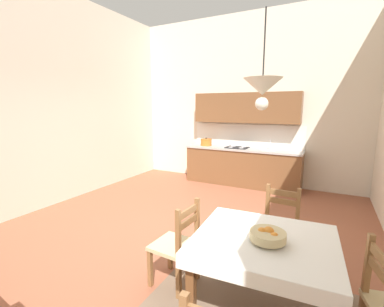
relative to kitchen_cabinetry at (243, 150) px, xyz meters
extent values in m
cube|color=#99563D|center=(-0.08, -3.01, -0.91)|extent=(6.11, 7.17, 0.10)
cube|color=silver|center=(-0.08, 0.33, 1.17)|extent=(6.11, 0.12, 4.05)
cube|color=silver|center=(-2.90, -3.01, 1.17)|extent=(0.12, 7.17, 4.05)
cube|color=brown|center=(0.01, -0.04, -0.43)|extent=(2.71, 0.60, 0.86)
cube|color=#ADA8A3|center=(0.01, -0.05, 0.02)|extent=(2.74, 0.63, 0.04)
cube|color=white|center=(0.01, 0.26, 0.32)|extent=(2.71, 0.01, 0.55)
cube|color=brown|center=(0.01, 0.09, 0.99)|extent=(2.49, 0.34, 0.70)
cube|color=black|center=(0.01, -0.31, -0.81)|extent=(2.67, 0.02, 0.09)
cylinder|color=silver|center=(0.62, -0.04, 0.04)|extent=(0.34, 0.34, 0.02)
cylinder|color=silver|center=(0.62, 0.10, 0.15)|extent=(0.02, 0.02, 0.22)
cube|color=black|center=(-0.13, -0.04, 0.05)|extent=(0.52, 0.42, 0.01)
cylinder|color=silver|center=(-0.26, -0.14, 0.06)|extent=(0.11, 0.11, 0.01)
cylinder|color=silver|center=(0.00, -0.14, 0.06)|extent=(0.11, 0.11, 0.01)
cylinder|color=silver|center=(-0.26, 0.06, 0.06)|extent=(0.11, 0.11, 0.01)
cylinder|color=silver|center=(0.00, 0.06, 0.06)|extent=(0.11, 0.11, 0.01)
cylinder|color=orange|center=(-0.94, -0.06, 0.12)|extent=(0.28, 0.28, 0.15)
cylinder|color=orange|center=(-0.94, -0.06, 0.20)|extent=(0.29, 0.29, 0.02)
sphere|color=black|center=(-0.94, -0.06, 0.23)|extent=(0.04, 0.04, 0.04)
cube|color=brown|center=(1.38, -3.95, -0.12)|extent=(1.19, 1.06, 0.02)
cube|color=brown|center=(0.91, -4.41, -0.49)|extent=(0.07, 0.07, 0.73)
cube|color=brown|center=(0.85, -3.55, -0.49)|extent=(0.07, 0.07, 0.73)
cube|color=brown|center=(1.86, -3.48, -0.49)|extent=(0.07, 0.07, 0.73)
cube|color=white|center=(1.38, -3.95, -0.10)|extent=(1.26, 1.13, 0.00)
cube|color=white|center=(1.42, -4.47, -0.17)|extent=(1.19, 0.09, 0.12)
cube|color=white|center=(1.35, -3.42, -0.17)|extent=(1.19, 0.09, 0.12)
cube|color=white|center=(0.79, -3.99, -0.17)|extent=(0.08, 1.04, 0.12)
cube|color=white|center=(1.98, -3.90, -0.17)|extent=(0.08, 1.04, 0.12)
cube|color=#D1BC89|center=(0.45, -3.92, -0.43)|extent=(0.44, 0.44, 0.04)
cube|color=olive|center=(0.26, -4.09, -0.65)|extent=(0.05, 0.05, 0.41)
cube|color=olive|center=(0.28, -3.73, -0.65)|extent=(0.05, 0.05, 0.41)
cube|color=olive|center=(0.62, -4.11, -0.39)|extent=(0.05, 0.05, 0.93)
cube|color=olive|center=(0.64, -3.75, -0.39)|extent=(0.05, 0.05, 0.93)
cube|color=olive|center=(0.63, -3.93, -0.01)|extent=(0.04, 0.32, 0.07)
cube|color=olive|center=(0.63, -3.93, -0.12)|extent=(0.04, 0.32, 0.07)
cube|color=olive|center=(2.16, -3.85, -0.39)|extent=(0.05, 0.05, 0.93)
cube|color=olive|center=(2.20, -4.02, -0.01)|extent=(0.10, 0.32, 0.07)
cube|color=olive|center=(2.20, -4.02, -0.12)|extent=(0.10, 0.32, 0.07)
cube|color=#D1BC89|center=(1.37, -3.07, -0.43)|extent=(0.44, 0.44, 0.04)
cube|color=olive|center=(1.54, -3.26, -0.65)|extent=(0.05, 0.05, 0.41)
cube|color=olive|center=(1.18, -3.24, -0.65)|extent=(0.05, 0.05, 0.41)
cube|color=olive|center=(1.55, -2.90, -0.39)|extent=(0.05, 0.05, 0.93)
cube|color=olive|center=(1.20, -2.89, -0.39)|extent=(0.05, 0.05, 0.93)
cube|color=olive|center=(1.37, -2.89, -0.01)|extent=(0.32, 0.04, 0.07)
cube|color=olive|center=(1.37, -2.89, -0.12)|extent=(0.32, 0.04, 0.07)
cylinder|color=tan|center=(1.42, -4.00, -0.09)|extent=(0.17, 0.16, 0.02)
cylinder|color=tan|center=(1.42, -4.00, -0.04)|extent=(0.30, 0.30, 0.07)
sphere|color=orange|center=(1.37, -3.99, -0.03)|extent=(0.09, 0.09, 0.09)
sphere|color=orange|center=(1.48, -4.02, -0.04)|extent=(0.08, 0.08, 0.08)
sphere|color=orange|center=(1.42, -3.97, -0.03)|extent=(0.10, 0.10, 0.10)
cylinder|color=black|center=(1.29, -3.86, 1.51)|extent=(0.01, 0.01, 0.57)
cone|color=silver|center=(1.29, -3.86, 1.19)|extent=(0.32, 0.32, 0.14)
sphere|color=white|center=(1.29, -3.86, 1.05)|extent=(0.11, 0.11, 0.11)
camera|label=1|loc=(1.81, -6.11, 1.02)|focal=24.67mm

